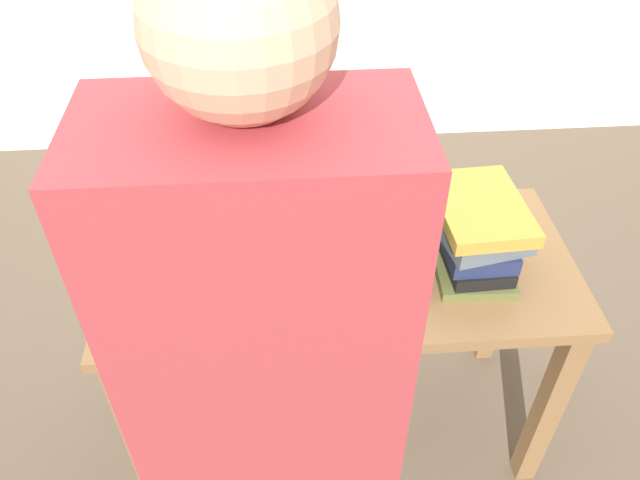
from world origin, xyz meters
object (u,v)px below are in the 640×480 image
book_standing_upright (416,236)px  pencil (279,327)px  coffee_mug (377,259)px  open_book (306,254)px  reading_lamp (148,142)px  book_stack_tall (475,232)px

book_standing_upright → pencil: bearing=-152.7°
pencil → coffee_mug: bearing=33.3°
open_book → reading_lamp: reading_lamp is taller
reading_lamp → coffee_mug: size_ratio=4.18×
book_stack_tall → reading_lamp: 0.85m
reading_lamp → coffee_mug: (0.55, -0.13, -0.30)m
open_book → book_standing_upright: (0.27, -0.08, 0.12)m
book_stack_tall → book_standing_upright: bearing=-168.0°
open_book → book_stack_tall: bearing=-2.1°
book_stack_tall → book_standing_upright: book_standing_upright is taller
reading_lamp → coffee_mug: 0.64m
book_stack_tall → pencil: 0.56m
book_standing_upright → reading_lamp: (-0.64, 0.15, 0.21)m
reading_lamp → pencil: size_ratio=3.39×
reading_lamp → coffee_mug: bearing=-13.6°
coffee_mug → book_stack_tall: bearing=4.8°
book_standing_upright → reading_lamp: size_ratio=0.59×
book_stack_tall → reading_lamp: reading_lamp is taller
reading_lamp → open_book: bearing=-10.1°
reading_lamp → book_stack_tall: bearing=-7.9°
open_book → book_stack_tall: book_stack_tall is taller
book_stack_tall → coffee_mug: 0.26m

